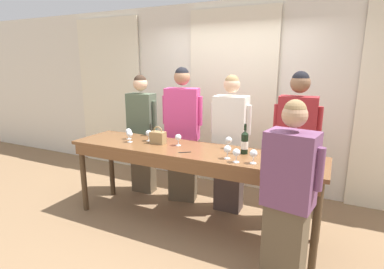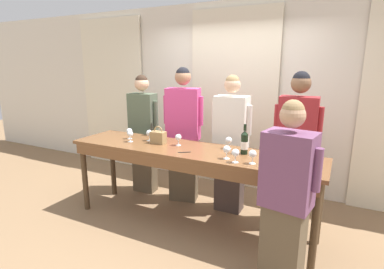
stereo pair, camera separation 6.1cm
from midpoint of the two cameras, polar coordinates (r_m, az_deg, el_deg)
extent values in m
plane|color=#846647|center=(3.79, -0.96, -16.66)|extent=(18.00, 18.00, 0.00)
cube|color=silver|center=(4.70, 7.33, 7.17)|extent=(12.00, 0.06, 2.80)
cube|color=#EFE5C6|center=(5.85, -15.63, 7.44)|extent=(1.36, 0.03, 2.69)
cube|color=#EFE5C6|center=(4.65, 7.05, 6.41)|extent=(1.36, 0.03, 2.69)
cube|color=brown|center=(3.42, -1.02, -3.01)|extent=(2.96, 0.69, 0.04)
cube|color=brown|center=(3.17, -3.71, -5.91)|extent=(2.84, 0.03, 0.12)
cylinder|color=#4C3823|center=(4.19, -20.34, -7.66)|extent=(0.07, 0.07, 0.91)
cylinder|color=#4C3823|center=(3.03, 21.93, -16.14)|extent=(0.07, 0.07, 0.91)
cylinder|color=#4C3823|center=(4.55, -15.48, -5.63)|extent=(0.07, 0.07, 0.91)
cylinder|color=#4C3823|center=(3.51, 22.63, -12.00)|extent=(0.07, 0.07, 0.91)
cylinder|color=black|center=(3.24, 9.45, -1.80)|extent=(0.08, 0.08, 0.21)
cone|color=black|center=(3.21, 9.53, 0.40)|extent=(0.08, 0.08, 0.04)
cylinder|color=black|center=(3.20, 9.57, 1.38)|extent=(0.03, 0.03, 0.07)
cylinder|color=white|center=(3.25, 9.44, -1.98)|extent=(0.08, 0.08, 0.09)
cube|color=#997A4C|center=(3.64, -6.98, -0.59)|extent=(0.18, 0.11, 0.14)
torus|color=#997A4C|center=(3.63, -7.02, 0.63)|extent=(0.12, 0.01, 0.12)
cylinder|color=white|center=(2.98, 10.97, -5.37)|extent=(0.06, 0.06, 0.00)
cylinder|color=white|center=(2.96, 11.00, -4.75)|extent=(0.01, 0.01, 0.06)
sphere|color=white|center=(2.95, 11.06, -3.56)|extent=(0.08, 0.08, 0.08)
cylinder|color=white|center=(3.79, -8.66, -1.18)|extent=(0.06, 0.06, 0.00)
cylinder|color=white|center=(3.79, -8.68, -0.68)|extent=(0.01, 0.01, 0.06)
sphere|color=white|center=(3.77, -8.71, 0.27)|extent=(0.08, 0.08, 0.08)
cylinder|color=white|center=(3.93, -12.36, -0.82)|extent=(0.06, 0.06, 0.00)
cylinder|color=white|center=(3.93, -12.39, -0.34)|extent=(0.01, 0.01, 0.06)
sphere|color=white|center=(3.91, -12.43, 0.58)|extent=(0.08, 0.08, 0.08)
cylinder|color=white|center=(3.78, -12.19, -1.38)|extent=(0.06, 0.06, 0.00)
cylinder|color=white|center=(3.77, -12.21, -0.88)|extent=(0.01, 0.01, 0.06)
sphere|color=white|center=(3.76, -12.26, 0.07)|extent=(0.08, 0.08, 0.08)
cylinder|color=white|center=(3.08, 6.14, -4.54)|extent=(0.06, 0.06, 0.00)
cylinder|color=white|center=(3.07, 6.16, -3.93)|extent=(0.01, 0.01, 0.06)
sphere|color=white|center=(3.05, 6.19, -2.78)|extent=(0.08, 0.08, 0.08)
cylinder|color=white|center=(3.31, 17.18, -3.81)|extent=(0.06, 0.06, 0.00)
cylinder|color=white|center=(3.30, 17.22, -3.24)|extent=(0.01, 0.01, 0.06)
sphere|color=white|center=(3.28, 17.30, -2.16)|extent=(0.08, 0.08, 0.08)
sphere|color=maroon|center=(3.29, 17.29, -2.32)|extent=(0.05, 0.05, 0.05)
cylinder|color=white|center=(3.18, 19.71, -4.70)|extent=(0.06, 0.06, 0.00)
cylinder|color=white|center=(3.17, 19.76, -4.11)|extent=(0.01, 0.01, 0.06)
sphere|color=white|center=(3.15, 19.85, -2.99)|extent=(0.08, 0.08, 0.08)
sphere|color=maroon|center=(3.16, 19.83, -3.16)|extent=(0.05, 0.05, 0.05)
cylinder|color=white|center=(3.55, -3.13, -2.07)|extent=(0.06, 0.06, 0.00)
cylinder|color=white|center=(3.54, -3.14, -1.53)|extent=(0.01, 0.01, 0.06)
sphere|color=white|center=(3.52, -3.15, -0.52)|extent=(0.08, 0.08, 0.08)
sphere|color=maroon|center=(3.53, -3.15, -0.67)|extent=(0.05, 0.05, 0.05)
cylinder|color=white|center=(2.98, 7.80, -5.22)|extent=(0.06, 0.06, 0.00)
cylinder|color=white|center=(2.97, 7.82, -4.59)|extent=(0.01, 0.01, 0.06)
sphere|color=white|center=(2.95, 7.86, -3.40)|extent=(0.08, 0.08, 0.08)
cylinder|color=white|center=(3.44, 6.45, -2.65)|extent=(0.06, 0.06, 0.00)
cylinder|color=white|center=(3.43, 6.46, -2.10)|extent=(0.01, 0.01, 0.06)
sphere|color=white|center=(3.41, 6.49, -1.06)|extent=(0.08, 0.08, 0.08)
cylinder|color=black|center=(3.26, -1.94, -3.40)|extent=(0.12, 0.09, 0.01)
cube|color=brown|center=(4.59, -9.61, -5.71)|extent=(0.34, 0.21, 0.83)
cube|color=#4C5B47|center=(4.40, -9.98, 3.46)|extent=(0.40, 0.24, 0.66)
sphere|color=#DBAD89|center=(4.35, -10.23, 9.49)|extent=(0.20, 0.20, 0.20)
sphere|color=#332319|center=(4.35, -10.25, 9.96)|extent=(0.18, 0.18, 0.18)
cylinder|color=#4C5B47|center=(4.29, -7.58, 3.94)|extent=(0.07, 0.07, 0.36)
cylinder|color=#4C5B47|center=(4.51, -12.32, 4.23)|extent=(0.07, 0.07, 0.36)
cube|color=brown|center=(4.24, -2.20, -6.72)|extent=(0.41, 0.29, 0.88)
cube|color=#C63D7A|center=(4.04, -2.30, 3.87)|extent=(0.48, 0.34, 0.70)
sphere|color=#9E7051|center=(3.99, -2.36, 10.86)|extent=(0.21, 0.21, 0.21)
sphere|color=black|center=(3.99, -2.37, 11.40)|extent=(0.19, 0.19, 0.19)
cylinder|color=#C63D7A|center=(3.98, 1.06, 4.49)|extent=(0.08, 0.08, 0.38)
cylinder|color=#C63D7A|center=(4.10, -5.57, 4.70)|extent=(0.08, 0.08, 0.38)
cube|color=#473833|center=(4.00, 6.61, -8.42)|extent=(0.35, 0.23, 0.84)
cube|color=silver|center=(3.78, 6.91, 2.27)|extent=(0.41, 0.27, 0.67)
sphere|color=#DBAD89|center=(3.72, 7.12, 9.38)|extent=(0.20, 0.20, 0.20)
sphere|color=#93754C|center=(3.72, 7.13, 9.92)|extent=(0.18, 0.18, 0.18)
cylinder|color=silver|center=(3.71, 10.23, 2.73)|extent=(0.07, 0.07, 0.37)
cylinder|color=silver|center=(3.85, 3.75, 3.28)|extent=(0.07, 0.07, 0.37)
cube|color=brown|center=(3.83, 17.99, -9.87)|extent=(0.36, 0.20, 0.86)
cube|color=maroon|center=(3.61, 18.86, 1.50)|extent=(0.42, 0.23, 0.68)
sphere|color=brown|center=(3.54, 19.46, 9.20)|extent=(0.22, 0.22, 0.22)
sphere|color=black|center=(3.54, 19.50, 9.82)|extent=(0.19, 0.19, 0.19)
cylinder|color=maroon|center=(3.58, 22.58, 1.95)|extent=(0.07, 0.07, 0.38)
cylinder|color=maroon|center=(3.62, 15.31, 2.63)|extent=(0.07, 0.07, 0.38)
cube|color=brown|center=(2.81, 16.51, -19.81)|extent=(0.36, 0.28, 0.77)
cube|color=#704266|center=(2.50, 17.56, -6.35)|extent=(0.43, 0.33, 0.61)
sphere|color=tan|center=(2.40, 18.28, 3.54)|extent=(0.20, 0.20, 0.20)
sphere|color=#93754C|center=(2.39, 18.34, 4.35)|extent=(0.17, 0.17, 0.17)
cylinder|color=#704266|center=(2.56, 13.08, -4.56)|extent=(0.08, 0.08, 0.34)
cylinder|color=#704266|center=(2.44, 22.41, -6.14)|extent=(0.08, 0.08, 0.34)
camera|label=1|loc=(0.03, -90.51, -0.12)|focal=28.00mm
camera|label=2|loc=(0.03, 89.49, 0.12)|focal=28.00mm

